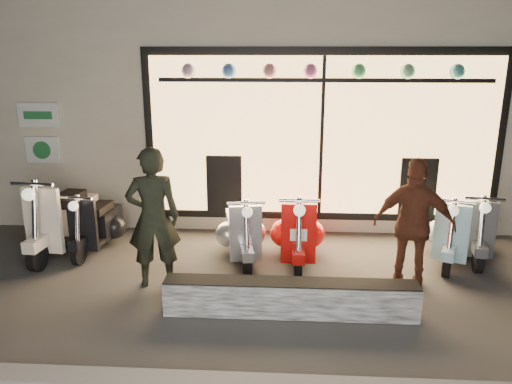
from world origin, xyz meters
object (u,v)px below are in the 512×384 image
(graffiti_barrier, at_px, (290,298))
(scooter_red, at_px, (298,230))
(scooter_silver, at_px, (242,230))
(woman, at_px, (414,224))
(man, at_px, (153,218))

(graffiti_barrier, height_order, scooter_red, scooter_red)
(scooter_red, bearing_deg, scooter_silver, 179.88)
(scooter_silver, distance_m, woman, 2.35)
(graffiti_barrier, height_order, man, man)
(woman, bearing_deg, graffiti_barrier, 42.46)
(graffiti_barrier, xyz_separation_m, man, (-1.66, 0.65, 0.68))
(scooter_red, height_order, man, man)
(man, bearing_deg, graffiti_barrier, 145.92)
(scooter_silver, bearing_deg, graffiti_barrier, -78.03)
(graffiti_barrier, distance_m, man, 1.91)
(graffiti_barrier, distance_m, woman, 1.78)
(scooter_red, bearing_deg, graffiti_barrier, -93.56)
(man, bearing_deg, scooter_red, -164.43)
(scooter_silver, height_order, scooter_red, scooter_red)
(graffiti_barrier, xyz_separation_m, woman, (1.48, 0.78, 0.61))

